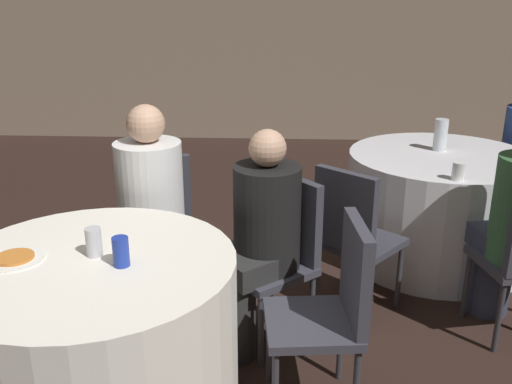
{
  "coord_description": "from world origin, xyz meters",
  "views": [
    {
      "loc": [
        0.63,
        -2.1,
        1.79
      ],
      "look_at": [
        0.5,
        0.53,
        0.85
      ],
      "focal_mm": 40.0,
      "sensor_mm": 36.0,
      "label": 1
    }
  ],
  "objects": [
    {
      "name": "pizza_plate_near",
      "position": [
        -0.46,
        -0.06,
        0.76
      ],
      "size": [
        0.23,
        0.23,
        0.02
      ],
      "color": "white",
      "rests_on": "table_near"
    },
    {
      "name": "chair_near_north",
      "position": [
        -0.11,
        0.95,
        0.53
      ],
      "size": [
        0.41,
        0.42,
        0.89
      ],
      "rotation": [
        0.0,
        0.0,
        -3.18
      ],
      "color": "#383842",
      "rests_on": "ground_plane"
    },
    {
      "name": "wall_back",
      "position": [
        0.0,
        4.94,
        1.4
      ],
      "size": [
        16.0,
        0.06,
        2.8
      ],
      "color": "gray",
      "rests_on": "ground_plane"
    },
    {
      "name": "soda_can_blue",
      "position": [
        -0.01,
        -0.09,
        0.81
      ],
      "size": [
        0.07,
        0.07,
        0.12
      ],
      "color": "#1E38A5",
      "rests_on": "table_near"
    },
    {
      "name": "cup_far",
      "position": [
        1.64,
        1.07,
        0.8
      ],
      "size": [
        0.07,
        0.07,
        0.11
      ],
      "color": "white",
      "rests_on": "table_far"
    },
    {
      "name": "chair_near_east",
      "position": [
        0.86,
        0.05,
        0.53
      ],
      "size": [
        0.44,
        0.44,
        0.89
      ],
      "rotation": [
        0.0,
        0.0,
        -4.61
      ],
      "color": "#383842",
      "rests_on": "ground_plane"
    },
    {
      "name": "bottle_far",
      "position": [
        1.69,
        1.72,
        0.86
      ],
      "size": [
        0.09,
        0.09,
        0.22
      ],
      "color": "silver",
      "rests_on": "table_far"
    },
    {
      "name": "person_black_shirt",
      "position": [
        0.5,
        0.49,
        0.59
      ],
      "size": [
        0.48,
        0.47,
        1.16
      ],
      "rotation": [
        0.0,
        0.0,
        -4.01
      ],
      "color": "#282828",
      "rests_on": "ground_plane"
    },
    {
      "name": "person_white_shirt",
      "position": [
        -0.11,
        0.8,
        0.62
      ],
      "size": [
        0.37,
        0.53,
        1.21
      ],
      "rotation": [
        0.0,
        0.0,
        -3.18
      ],
      "color": "#282828",
      "rests_on": "ground_plane"
    },
    {
      "name": "chair_near_northeast",
      "position": [
        0.62,
        0.6,
        0.53
      ],
      "size": [
        0.56,
        0.56,
        0.89
      ],
      "rotation": [
        0.0,
        0.0,
        -4.01
      ],
      "color": "#383842",
      "rests_on": "ground_plane"
    },
    {
      "name": "table_near",
      "position": [
        -0.15,
        -0.05,
        0.37
      ],
      "size": [
        1.19,
        1.19,
        0.75
      ],
      "color": "white",
      "rests_on": "ground_plane"
    },
    {
      "name": "table_far",
      "position": [
        1.69,
        1.61,
        0.37
      ],
      "size": [
        1.24,
        1.24,
        0.75
      ],
      "color": "silver",
      "rests_on": "ground_plane"
    },
    {
      "name": "chair_far_southwest",
      "position": [
        1.02,
        0.82,
        0.53
      ],
      "size": [
        0.56,
        0.56,
        0.89
      ],
      "rotation": [
        0.0,
        0.0,
        -0.71
      ],
      "color": "#383842",
      "rests_on": "ground_plane"
    },
    {
      "name": "soda_can_silver",
      "position": [
        -0.14,
        -0.01,
        0.81
      ],
      "size": [
        0.07,
        0.07,
        0.12
      ],
      "color": "silver",
      "rests_on": "table_near"
    }
  ]
}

